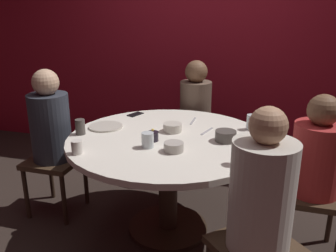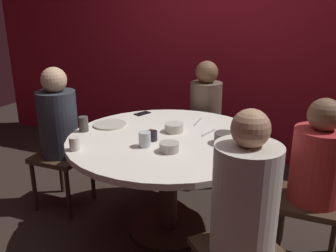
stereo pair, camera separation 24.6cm
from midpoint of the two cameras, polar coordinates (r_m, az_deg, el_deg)
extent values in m
plane|color=#2D231E|center=(2.83, -2.58, -16.24)|extent=(8.00, 8.00, 0.00)
cube|color=maroon|center=(3.91, 4.96, 13.82)|extent=(6.00, 0.10, 2.60)
cylinder|color=silver|center=(2.49, -2.83, -2.23)|extent=(1.41, 1.41, 0.04)
cylinder|color=#332319|center=(2.65, -2.70, -9.88)|extent=(0.14, 0.14, 0.71)
cylinder|color=#2D2116|center=(2.82, -2.59, -15.99)|extent=(0.60, 0.60, 0.03)
cube|color=#3F2D1E|center=(3.02, -20.15, -5.34)|extent=(0.40, 0.40, 0.04)
cylinder|color=#2D333D|center=(2.93, -20.76, -0.24)|extent=(0.31, 0.31, 0.53)
sphere|color=tan|center=(2.84, -21.57, 6.54)|extent=(0.20, 0.20, 0.20)
cylinder|color=#332319|center=(3.10, -24.09, -10.04)|extent=(0.04, 0.04, 0.43)
cylinder|color=#332319|center=(2.91, -18.84, -11.32)|extent=(0.04, 0.04, 0.43)
cylinder|color=#332319|center=(3.34, -20.40, -7.54)|extent=(0.04, 0.04, 0.43)
cylinder|color=#332319|center=(3.16, -15.35, -8.52)|extent=(0.04, 0.04, 0.43)
cube|color=#3F2D1E|center=(3.43, 2.30, -1.36)|extent=(0.40, 0.40, 0.04)
cylinder|color=brown|center=(3.35, 2.36, 2.97)|extent=(0.30, 0.30, 0.50)
sphere|color=brown|center=(3.27, 2.44, 8.74)|extent=(0.21, 0.21, 0.21)
cylinder|color=#332319|center=(3.71, 0.33, -3.67)|extent=(0.04, 0.04, 0.43)
cylinder|color=#332319|center=(3.41, -1.24, -5.74)|extent=(0.04, 0.04, 0.43)
cylinder|color=#332319|center=(3.64, 5.51, -4.22)|extent=(0.04, 0.04, 0.43)
cylinder|color=#332319|center=(3.33, 4.39, -6.39)|extent=(0.04, 0.04, 0.43)
cube|color=#3F2D1E|center=(2.50, 19.56, -10.43)|extent=(0.40, 0.40, 0.04)
cylinder|color=#B22D2D|center=(2.39, 20.21, -5.09)|extent=(0.32, 0.32, 0.47)
sphere|color=brown|center=(2.29, 21.09, 2.35)|extent=(0.20, 0.20, 0.20)
cylinder|color=#332319|center=(2.78, 22.46, -13.28)|extent=(0.04, 0.04, 0.43)
cylinder|color=#332319|center=(2.75, 15.26, -12.77)|extent=(0.04, 0.04, 0.43)
cylinder|color=#332319|center=(2.46, 15.02, -16.79)|extent=(0.04, 0.04, 0.43)
cube|color=#3F2D1E|center=(1.93, 10.41, -18.93)|extent=(0.57, 0.57, 0.04)
cylinder|color=beige|center=(1.76, 10.98, -11.15)|extent=(0.45, 0.45, 0.56)
sphere|color=tan|center=(1.62, 11.75, 0.01)|extent=(0.18, 0.18, 0.18)
cylinder|color=black|center=(2.40, -5.40, -1.71)|extent=(0.08, 0.08, 0.07)
sphere|color=#F9D159|center=(2.39, -5.43, -0.70)|extent=(0.02, 0.02, 0.02)
cylinder|color=silver|center=(2.09, 9.09, -5.98)|extent=(0.06, 0.06, 0.01)
cylinder|color=silver|center=(2.07, 9.16, -4.77)|extent=(0.01, 0.01, 0.09)
cone|color=maroon|center=(2.04, 9.28, -2.57)|extent=(0.08, 0.08, 0.08)
cylinder|color=beige|center=(2.74, -12.57, -0.13)|extent=(0.26, 0.26, 0.01)
cube|color=black|center=(3.02, -7.63, 1.85)|extent=(0.12, 0.16, 0.01)
cylinder|color=#4C4742|center=(2.40, 6.42, -1.67)|extent=(0.14, 0.14, 0.07)
cylinder|color=beige|center=(2.58, -2.05, -0.28)|extent=(0.14, 0.14, 0.06)
cylinder|color=#B2ADA3|center=(2.22, -2.24, -3.46)|extent=(0.13, 0.13, 0.06)
cylinder|color=silver|center=(2.29, -6.37, -2.32)|extent=(0.08, 0.08, 0.10)
cylinder|color=silver|center=(2.29, -17.52, -3.34)|extent=(0.07, 0.07, 0.09)
cylinder|color=silver|center=(2.66, 10.74, 0.58)|extent=(0.07, 0.07, 0.11)
cylinder|color=#4C4742|center=(2.62, -16.62, -0.18)|extent=(0.07, 0.07, 0.11)
cube|color=#B7B7BC|center=(2.82, 1.58, 0.77)|extent=(0.02, 0.18, 0.01)
cube|color=#B7B7BC|center=(2.59, 3.63, -0.90)|extent=(0.07, 0.18, 0.01)
camera|label=1|loc=(0.12, -92.86, -0.96)|focal=37.76mm
camera|label=2|loc=(0.12, 87.14, 0.96)|focal=37.76mm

